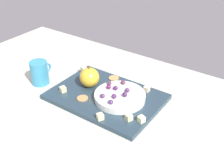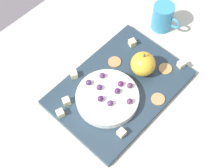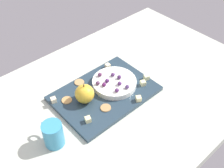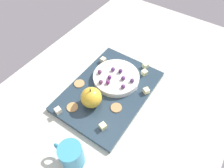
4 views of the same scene
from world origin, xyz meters
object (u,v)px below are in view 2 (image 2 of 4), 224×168
serving_dish (107,98)px  grape_7 (130,85)px  platter (119,88)px  grape_2 (121,84)px  grape_1 (101,99)px  cup (163,17)px  cheese_cube_3 (181,64)px  cracker_2 (165,69)px  cracker_1 (158,99)px  grape_5 (100,88)px  grape_0 (89,82)px  cheese_cube_0 (132,43)px  apple_whole (143,64)px  cracker_0 (115,62)px  grape_8 (130,101)px  cheese_cube_5 (74,75)px  grape_4 (110,103)px  cheese_cube_4 (121,133)px  cheese_cube_2 (60,113)px  cheese_cube_1 (66,101)px  grape_3 (117,91)px  grape_6 (102,76)px

serving_dish → grape_7: grape_7 is taller
platter → grape_2: 4.15cm
grape_1 → cup: bearing=-170.5°
cheese_cube_3 → cracker_2: (4.14, -2.84, -0.81)cm
cracker_1 → grape_5: size_ratio=2.24×
cheese_cube_3 → grape_0: bearing=-31.8°
grape_0 → grape_7: (-7.32, 9.49, 0.05)cm
cheese_cube_0 → cheese_cube_3: 17.07cm
grape_5 → apple_whole: bearing=164.3°
grape_2 → cup: (-28.61, -6.90, -0.09)cm
cracker_0 → grape_2: bearing=52.4°
grape_7 → grape_8: 5.20cm
serving_dish → cheese_cube_0: size_ratio=9.06×
cheese_cube_5 → grape_4: bearing=88.1°
cracker_0 → grape_5: (11.03, 4.36, 2.97)cm
grape_7 → grape_0: bearing=-52.4°
apple_whole → cheese_cube_4: bearing=24.9°
cheese_cube_2 → grape_0: size_ratio=1.11×
cheese_cube_2 → grape_8: grape_8 is taller
grape_7 → grape_8: size_ratio=1.00×
grape_7 → serving_dish: bearing=-22.6°
platter → cheese_cube_0: (-14.42, -7.45, 1.85)cm
cracker_2 → cheese_cube_3: bearing=145.6°
cheese_cube_1 → cheese_cube_3: size_ratio=1.00×
platter → cheese_cube_3: bearing=153.4°
serving_dish → grape_5: (-0.19, -3.06, 1.99)cm
apple_whole → cracker_0: apple_whole is taller
cracker_1 → grape_8: 9.32cm
apple_whole → grape_4: size_ratio=4.13×
grape_8 → grape_1: bearing=-53.3°
serving_dish → grape_3: size_ratio=10.03×
platter → grape_3: (3.00, 1.81, 3.99)cm
cheese_cube_5 → cracker_0: bearing=155.6°
cheese_cube_0 → grape_6: grape_6 is taller
platter → cracker_0: bearing=-128.2°
apple_whole → cheese_cube_1: apple_whole is taller
serving_dish → apple_whole: size_ratio=2.43×
platter → cheese_cube_2: (18.33, -5.95, 1.85)cm
cracker_0 → grape_1: bearing=27.2°
grape_4 → cup: bearing=-165.7°
apple_whole → cheese_cube_1: (23.36, -8.97, -2.76)cm
cheese_cube_2 → cracker_0: 23.80cm
grape_5 → cracker_1: bearing=125.5°
cracker_2 → grape_1: (22.24, -6.28, 3.03)cm
grape_4 → grape_8: same height
grape_0 → grape_1: grape_1 is taller
platter → grape_2: (0.57, 0.90, 4.01)cm
cheese_cube_0 → grape_3: bearing=28.0°
platter → cheese_cube_3: (-18.31, 9.16, 1.85)cm
grape_4 → grape_1: bearing=-75.1°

